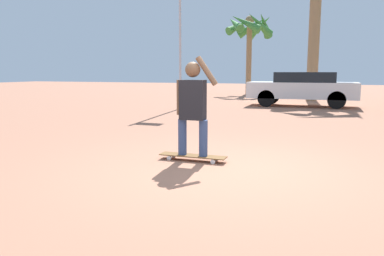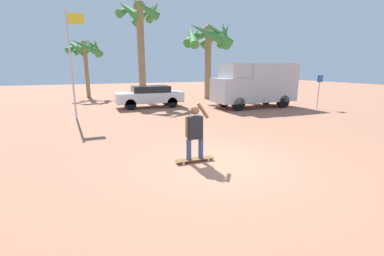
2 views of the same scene
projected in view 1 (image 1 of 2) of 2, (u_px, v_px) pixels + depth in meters
ground_plane at (223, 169)px, 5.62m from camera, size 80.00×80.00×0.00m
skateboard at (193, 156)px, 6.15m from camera, size 1.12×0.25×0.09m
person_skateboarder at (193, 103)px, 6.02m from camera, size 0.69×0.25×1.61m
parked_car_white at (303, 88)px, 15.68m from camera, size 4.41×1.70×1.43m
palm_tree_far_left at (250, 29)px, 23.70m from camera, size 3.20×3.14×5.12m
flagpole at (182, 29)px, 14.32m from camera, size 0.85×0.12×5.43m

